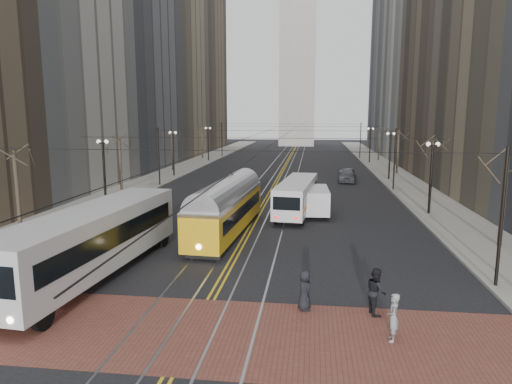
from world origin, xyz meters
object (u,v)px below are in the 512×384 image
(sedan_grey, at_px, (348,175))
(pedestrian_c, at_px, (376,291))
(transit_bus, at_px, (93,244))
(streetcar, at_px, (227,213))
(cargo_van, at_px, (316,202))
(pedestrian_b, at_px, (393,317))
(clock_tower, at_px, (299,2))
(sedan_silver, at_px, (346,176))
(rear_bus, at_px, (297,197))
(pedestrian_a, at_px, (305,290))

(sedan_grey, bearing_deg, pedestrian_c, -85.98)
(transit_bus, height_order, streetcar, transit_bus)
(cargo_van, height_order, pedestrian_b, cargo_van)
(clock_tower, distance_m, sedan_silver, 75.36)
(rear_bus, relative_size, cargo_van, 2.11)
(clock_tower, bearing_deg, rear_bus, -87.92)
(streetcar, xyz_separation_m, cargo_van, (6.01, 6.65, -0.39))
(pedestrian_b, bearing_deg, streetcar, -139.55)
(streetcar, bearing_deg, sedan_silver, 72.87)
(clock_tower, height_order, cargo_van, clock_tower)
(pedestrian_b, relative_size, pedestrian_c, 0.92)
(cargo_van, bearing_deg, pedestrian_c, -85.07)
(streetcar, distance_m, pedestrian_a, 12.89)
(pedestrian_b, bearing_deg, clock_tower, -167.42)
(streetcar, bearing_deg, sedan_grey, 72.59)
(pedestrian_c, bearing_deg, sedan_grey, -15.00)
(clock_tower, distance_m, pedestrian_a, 109.36)
(clock_tower, relative_size, cargo_van, 13.37)
(cargo_van, height_order, pedestrian_c, cargo_van)
(rear_bus, relative_size, pedestrian_b, 5.92)
(clock_tower, bearing_deg, pedestrian_c, -86.15)
(transit_bus, bearing_deg, pedestrian_c, -6.58)
(transit_bus, relative_size, pedestrian_c, 7.13)
(pedestrian_a, xyz_separation_m, pedestrian_b, (3.18, -2.26, 0.03))
(pedestrian_a, bearing_deg, cargo_van, -10.79)
(sedan_silver, relative_size, pedestrian_b, 2.28)
(pedestrian_b, bearing_deg, sedan_silver, -172.98)
(transit_bus, bearing_deg, streetcar, 65.40)
(sedan_grey, bearing_deg, pedestrian_b, -85.41)
(rear_bus, height_order, pedestrian_b, rear_bus)
(streetcar, height_order, rear_bus, streetcar)
(pedestrian_a, relative_size, pedestrian_b, 0.96)
(cargo_van, bearing_deg, pedestrian_b, -85.02)
(transit_bus, distance_m, streetcar, 10.31)
(pedestrian_a, bearing_deg, transit_bus, 66.65)
(sedan_silver, xyz_separation_m, pedestrian_c, (-1.44, -37.44, 0.31))
(sedan_silver, bearing_deg, clock_tower, 93.24)
(clock_tower, xyz_separation_m, pedestrian_c, (6.96, -103.50, -34.99))
(clock_tower, relative_size, pedestrian_a, 39.00)
(rear_bus, bearing_deg, pedestrian_b, -72.68)
(cargo_van, distance_m, pedestrian_a, 18.32)
(rear_bus, bearing_deg, transit_bus, -114.59)
(clock_tower, xyz_separation_m, rear_bus, (3.09, -84.78, -34.60))
(transit_bus, xyz_separation_m, sedan_grey, (14.93, 34.71, -0.86))
(sedan_grey, relative_size, sedan_silver, 1.23)
(streetcar, bearing_deg, pedestrian_b, -54.59)
(pedestrian_b, bearing_deg, transit_bus, -101.18)
(sedan_grey, relative_size, pedestrian_c, 2.59)
(sedan_silver, bearing_deg, sedan_grey, -27.89)
(clock_tower, relative_size, pedestrian_b, 37.46)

